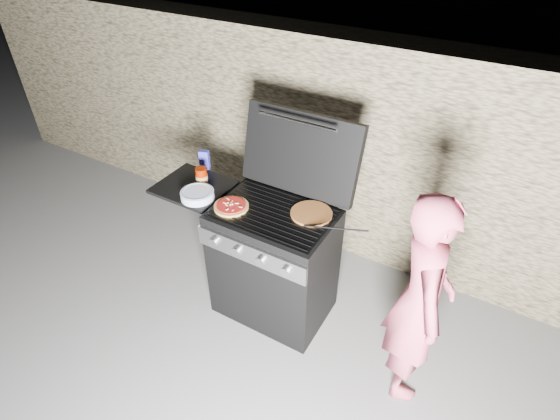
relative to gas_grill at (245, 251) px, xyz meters
The scene contains 10 objects.
ground 0.52m from the gas_grill, ahead, with size 50.00×50.00×0.00m, color #5C5B5B.
stone_wall 1.17m from the gas_grill, 76.61° to the left, with size 8.00×0.35×1.80m, color #897A59.
gas_grill is the anchor object (origin of this frame).
pizza_topped 0.48m from the gas_grill, 102.79° to the right, with size 0.23×0.23×0.03m, color tan, non-canonical shape.
pizza_plain 0.67m from the gas_grill, 12.85° to the left, with size 0.27×0.27×0.01m, color orange.
sauce_jar 0.64m from the gas_grill, behind, with size 0.08×0.08×0.13m, color #761600.
blue_carton 0.75m from the gas_grill, 154.97° to the left, with size 0.07×0.04×0.15m, color #2E30AB.
plate_stack 0.57m from the gas_grill, 159.87° to the right, with size 0.23×0.23×0.05m, color silver.
person 1.31m from the gas_grill, ahead, with size 0.53×0.35×1.45m, color #BC475E.
tongs 0.85m from the gas_grill, ahead, with size 0.01×0.01×0.40m, color black.
Camera 1 is at (1.18, -1.95, 2.63)m, focal length 28.00 mm.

